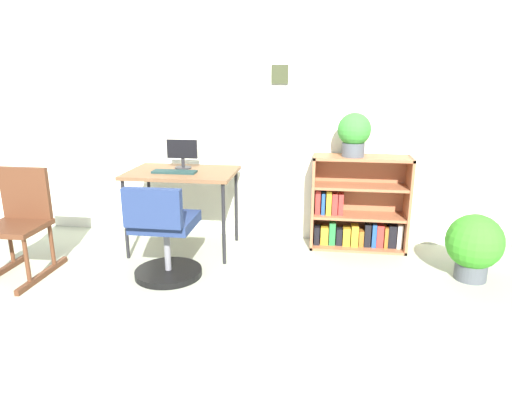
{
  "coord_description": "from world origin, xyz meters",
  "views": [
    {
      "loc": [
        0.86,
        -2.05,
        1.51
      ],
      "look_at": [
        0.39,
        1.19,
        0.57
      ],
      "focal_mm": 31.88,
      "sensor_mm": 36.0,
      "label": 1
    }
  ],
  "objects_px": {
    "desk": "(182,178)",
    "office_chair": "(164,238)",
    "monitor": "(182,153)",
    "bookshelf_low": "(357,208)",
    "potted_plant_on_shelf": "(354,133)",
    "rocking_chair": "(20,221)",
    "keyboard": "(174,172)",
    "potted_plant_floor": "(474,244)"
  },
  "relations": [
    {
      "from": "desk",
      "to": "potted_plant_on_shelf",
      "type": "distance_m",
      "value": 1.52
    },
    {
      "from": "monitor",
      "to": "potted_plant_on_shelf",
      "type": "relative_size",
      "value": 0.73
    },
    {
      "from": "desk",
      "to": "bookshelf_low",
      "type": "bearing_deg",
      "value": 10.75
    },
    {
      "from": "monitor",
      "to": "rocking_chair",
      "type": "relative_size",
      "value": 0.33
    },
    {
      "from": "rocking_chair",
      "to": "potted_plant_on_shelf",
      "type": "distance_m",
      "value": 2.78
    },
    {
      "from": "desk",
      "to": "bookshelf_low",
      "type": "relative_size",
      "value": 1.09
    },
    {
      "from": "potted_plant_on_shelf",
      "to": "potted_plant_floor",
      "type": "bearing_deg",
      "value": -30.91
    },
    {
      "from": "potted_plant_on_shelf",
      "to": "bookshelf_low",
      "type": "bearing_deg",
      "value": 37.24
    },
    {
      "from": "monitor",
      "to": "bookshelf_low",
      "type": "distance_m",
      "value": 1.63
    },
    {
      "from": "monitor",
      "to": "bookshelf_low",
      "type": "xyz_separation_m",
      "value": [
        1.54,
        0.19,
        -0.49
      ]
    },
    {
      "from": "office_chair",
      "to": "potted_plant_on_shelf",
      "type": "xyz_separation_m",
      "value": [
        1.42,
        0.86,
        0.71
      ]
    },
    {
      "from": "office_chair",
      "to": "potted_plant_floor",
      "type": "height_order",
      "value": "office_chair"
    },
    {
      "from": "desk",
      "to": "bookshelf_low",
      "type": "distance_m",
      "value": 1.57
    },
    {
      "from": "desk",
      "to": "potted_plant_floor",
      "type": "xyz_separation_m",
      "value": [
        2.35,
        -0.3,
        -0.37
      ]
    },
    {
      "from": "rocking_chair",
      "to": "potted_plant_on_shelf",
      "type": "height_order",
      "value": "potted_plant_on_shelf"
    },
    {
      "from": "potted_plant_on_shelf",
      "to": "potted_plant_floor",
      "type": "xyz_separation_m",
      "value": [
        0.9,
        -0.54,
        -0.76
      ]
    },
    {
      "from": "potted_plant_on_shelf",
      "to": "monitor",
      "type": "bearing_deg",
      "value": -174.77
    },
    {
      "from": "desk",
      "to": "potted_plant_on_shelf",
      "type": "height_order",
      "value": "potted_plant_on_shelf"
    },
    {
      "from": "bookshelf_low",
      "to": "desk",
      "type": "bearing_deg",
      "value": -169.25
    },
    {
      "from": "monitor",
      "to": "potted_plant_floor",
      "type": "xyz_separation_m",
      "value": [
        2.37,
        -0.4,
        -0.57
      ]
    },
    {
      "from": "potted_plant_floor",
      "to": "bookshelf_low",
      "type": "bearing_deg",
      "value": 144.74
    },
    {
      "from": "monitor",
      "to": "office_chair",
      "type": "height_order",
      "value": "monitor"
    },
    {
      "from": "rocking_chair",
      "to": "potted_plant_floor",
      "type": "distance_m",
      "value": 3.47
    },
    {
      "from": "desk",
      "to": "office_chair",
      "type": "relative_size",
      "value": 1.21
    },
    {
      "from": "rocking_chair",
      "to": "bookshelf_low",
      "type": "bearing_deg",
      "value": 20.21
    },
    {
      "from": "rocking_chair",
      "to": "bookshelf_low",
      "type": "relative_size",
      "value": 0.98
    },
    {
      "from": "monitor",
      "to": "potted_plant_floor",
      "type": "height_order",
      "value": "monitor"
    },
    {
      "from": "keyboard",
      "to": "bookshelf_low",
      "type": "relative_size",
      "value": 0.44
    },
    {
      "from": "rocking_chair",
      "to": "potted_plant_on_shelf",
      "type": "xyz_separation_m",
      "value": [
        2.55,
        0.91,
        0.61
      ]
    },
    {
      "from": "keyboard",
      "to": "monitor",
      "type": "bearing_deg",
      "value": 84.77
    },
    {
      "from": "office_chair",
      "to": "potted_plant_floor",
      "type": "relative_size",
      "value": 1.48
    },
    {
      "from": "keyboard",
      "to": "rocking_chair",
      "type": "height_order",
      "value": "rocking_chair"
    },
    {
      "from": "keyboard",
      "to": "potted_plant_on_shelf",
      "type": "xyz_separation_m",
      "value": [
        1.49,
        0.32,
        0.31
      ]
    },
    {
      "from": "desk",
      "to": "monitor",
      "type": "bearing_deg",
      "value": 101.43
    },
    {
      "from": "bookshelf_low",
      "to": "potted_plant_floor",
      "type": "distance_m",
      "value": 1.02
    },
    {
      "from": "desk",
      "to": "monitor",
      "type": "xyz_separation_m",
      "value": [
        -0.02,
        0.1,
        0.2
      ]
    },
    {
      "from": "desk",
      "to": "potted_plant_floor",
      "type": "distance_m",
      "value": 2.4
    },
    {
      "from": "bookshelf_low",
      "to": "potted_plant_floor",
      "type": "bearing_deg",
      "value": -35.26
    },
    {
      "from": "bookshelf_low",
      "to": "potted_plant_floor",
      "type": "xyz_separation_m",
      "value": [
        0.83,
        -0.59,
        -0.08
      ]
    },
    {
      "from": "keyboard",
      "to": "potted_plant_on_shelf",
      "type": "height_order",
      "value": "potted_plant_on_shelf"
    },
    {
      "from": "desk",
      "to": "potted_plant_on_shelf",
      "type": "relative_size",
      "value": 2.48
    },
    {
      "from": "desk",
      "to": "keyboard",
      "type": "relative_size",
      "value": 2.48
    }
  ]
}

